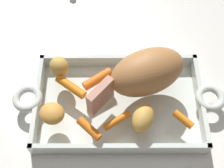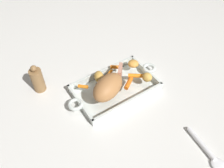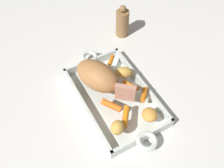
% 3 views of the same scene
% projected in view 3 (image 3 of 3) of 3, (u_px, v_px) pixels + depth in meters
% --- Properties ---
extents(ground_plane, '(2.24, 2.24, 0.00)m').
position_uv_depth(ground_plane, '(115.00, 99.00, 0.87)').
color(ground_plane, silver).
extents(roasting_dish, '(0.45, 0.22, 0.04)m').
position_uv_depth(roasting_dish, '(115.00, 97.00, 0.86)').
color(roasting_dish, silver).
rests_on(roasting_dish, ground_plane).
extents(pork_roast, '(0.18, 0.15, 0.09)m').
position_uv_depth(pork_roast, '(97.00, 76.00, 0.82)').
color(pork_roast, '#AC7241').
rests_on(pork_roast, roasting_dish).
extents(roast_slice_outer, '(0.05, 0.06, 0.07)m').
position_uv_depth(roast_slice_outer, '(125.00, 93.00, 0.79)').
color(roast_slice_outer, tan).
rests_on(roast_slice_outer, roasting_dish).
extents(baby_carrot_southwest, '(0.06, 0.04, 0.02)m').
position_uv_depth(baby_carrot_southwest, '(131.00, 85.00, 0.84)').
color(baby_carrot_southwest, orange).
rests_on(baby_carrot_southwest, roasting_dish).
extents(baby_carrot_center_right, '(0.05, 0.05, 0.02)m').
position_uv_depth(baby_carrot_center_right, '(144.00, 94.00, 0.82)').
color(baby_carrot_center_right, orange).
rests_on(baby_carrot_center_right, roasting_dish).
extents(baby_carrot_southeast, '(0.07, 0.05, 0.02)m').
position_uv_depth(baby_carrot_southeast, '(111.00, 105.00, 0.79)').
color(baby_carrot_southeast, orange).
rests_on(baby_carrot_southeast, roasting_dish).
extents(baby_carrot_northeast, '(0.04, 0.04, 0.02)m').
position_uv_depth(baby_carrot_northeast, '(111.00, 60.00, 0.91)').
color(baby_carrot_northeast, orange).
rests_on(baby_carrot_northeast, roasting_dish).
extents(baby_carrot_northwest, '(0.07, 0.06, 0.02)m').
position_uv_depth(baby_carrot_northwest, '(126.00, 117.00, 0.77)').
color(baby_carrot_northwest, orange).
rests_on(baby_carrot_northwest, roasting_dish).
extents(potato_golden_small, '(0.07, 0.07, 0.03)m').
position_uv_depth(potato_golden_small, '(150.00, 115.00, 0.77)').
color(potato_golden_small, gold).
rests_on(potato_golden_small, roasting_dish).
extents(potato_halved, '(0.06, 0.07, 0.04)m').
position_uv_depth(potato_halved, '(123.00, 73.00, 0.86)').
color(potato_halved, gold).
rests_on(potato_halved, roasting_dish).
extents(potato_near_roast, '(0.06, 0.06, 0.04)m').
position_uv_depth(potato_near_roast, '(118.00, 127.00, 0.73)').
color(potato_near_roast, gold).
rests_on(potato_near_roast, roasting_dish).
extents(pepper_mill, '(0.05, 0.05, 0.14)m').
position_uv_depth(pepper_mill, '(122.00, 23.00, 1.03)').
color(pepper_mill, olive).
rests_on(pepper_mill, ground_plane).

